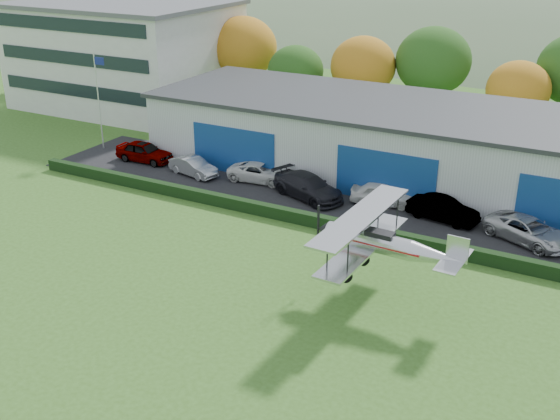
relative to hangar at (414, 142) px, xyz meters
The scene contains 16 objects.
ground 28.55m from the hangar, 100.13° to the right, with size 300.00×300.00×0.00m, color #365C1D.
apron 7.72m from the hangar, 105.99° to the right, with size 48.00×9.00×0.05m, color black.
hedge 12.16m from the hangar, 99.64° to the right, with size 46.00×0.60×0.80m, color black.
hangar is the anchor object (origin of this frame).
office_block 33.84m from the hangar, 167.99° to the left, with size 20.60×15.60×10.40m.
flagpole 25.68m from the hangar, 166.49° to the right, with size 1.05×0.10×8.00m.
tree_belt 13.63m from the hangar, 108.16° to the left, with size 75.70×13.22×10.12m.
distant_hills 113.51m from the hangar, 94.79° to the left, with size 430.00×196.00×56.00m.
car_0 21.01m from the hangar, 160.35° to the right, with size 1.90×4.71×1.61m, color gray.
car_1 16.54m from the hangar, 151.59° to the right, with size 1.44×4.14×1.36m, color silver.
car_2 11.61m from the hangar, 145.15° to the right, with size 2.20×4.76×1.32m, color silver.
car_3 9.35m from the hangar, 122.22° to the right, with size 2.29×5.64×1.64m, color black.
car_4 6.73m from the hangar, 89.54° to the right, with size 1.72×4.27×1.45m, color silver.
car_5 8.58m from the hangar, 58.67° to the right, with size 1.58×4.55×1.50m, color gray.
car_6 12.58m from the hangar, 38.99° to the right, with size 2.42×5.24×1.46m, color silver.
biplane 18.99m from the hangar, 76.98° to the right, with size 7.68×8.77×3.29m.
Camera 1 is at (18.76, -18.40, 17.47)m, focal length 42.88 mm.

